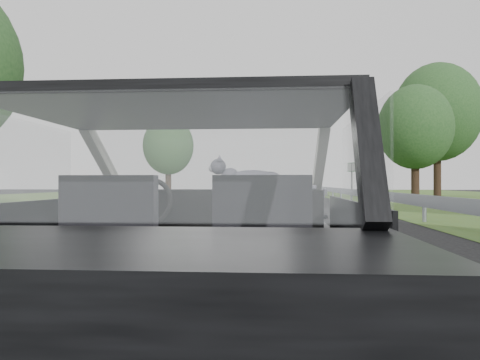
% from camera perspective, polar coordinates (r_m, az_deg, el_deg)
% --- Properties ---
extents(ground, '(140.00, 140.00, 0.00)m').
position_cam_1_polar(ground, '(3.01, -5.21, -20.78)').
color(ground, '#2D2C2E').
rests_on(ground, ground).
extents(subject_car, '(1.80, 4.00, 1.45)m').
position_cam_1_polar(subject_car, '(2.84, -5.20, -6.92)').
color(subject_car, black).
rests_on(subject_car, ground).
extents(dashboard, '(1.58, 0.45, 0.30)m').
position_cam_1_polar(dashboard, '(3.44, -3.46, -3.68)').
color(dashboard, black).
rests_on(dashboard, subject_car).
extents(driver_seat, '(0.50, 0.72, 0.42)m').
position_cam_1_polar(driver_seat, '(2.64, -14.87, -4.03)').
color(driver_seat, '#242428').
rests_on(driver_seat, subject_car).
extents(passenger_seat, '(0.50, 0.72, 0.42)m').
position_cam_1_polar(passenger_seat, '(2.50, 2.80, -4.25)').
color(passenger_seat, '#242428').
rests_on(passenger_seat, subject_car).
extents(steering_wheel, '(0.36, 0.36, 0.04)m').
position_cam_1_polar(steering_wheel, '(3.23, -11.24, -2.65)').
color(steering_wheel, black).
rests_on(steering_wheel, dashboard).
extents(cat, '(0.57, 0.22, 0.25)m').
position_cam_1_polar(cat, '(3.43, 1.55, 0.19)').
color(cat, slate).
rests_on(cat, dashboard).
extents(guardrail, '(0.05, 90.00, 0.32)m').
position_cam_1_polar(guardrail, '(13.35, 21.07, -2.34)').
color(guardrail, '#969AA8').
rests_on(guardrail, ground).
extents(other_car, '(1.92, 4.68, 1.53)m').
position_cam_1_polar(other_car, '(26.66, 2.98, -0.96)').
color(other_car, silver).
rests_on(other_car, ground).
extents(highway_sign, '(0.44, 0.87, 2.27)m').
position_cam_1_polar(highway_sign, '(28.94, 13.47, -0.17)').
color(highway_sign, '#1D7228').
rests_on(highway_sign, ground).
extents(tree_2, '(4.81, 4.81, 7.04)m').
position_cam_1_polar(tree_2, '(31.58, 20.57, 4.16)').
color(tree_2, '#1C3D1B').
rests_on(tree_2, ground).
extents(tree_3, '(7.96, 7.96, 9.99)m').
position_cam_1_polar(tree_3, '(39.23, 22.91, 5.45)').
color(tree_3, '#1C3D1B').
rests_on(tree_3, ground).
extents(tree_6, '(5.45, 5.45, 6.38)m').
position_cam_1_polar(tree_6, '(39.29, -8.73, 2.78)').
color(tree_6, '#1C3D1B').
rests_on(tree_6, ground).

